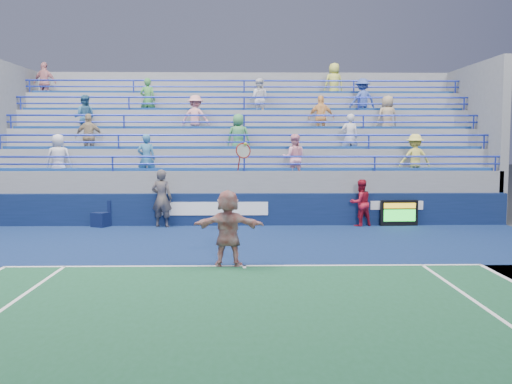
{
  "coord_description": "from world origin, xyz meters",
  "views": [
    {
      "loc": [
        -0.01,
        -12.85,
        2.84
      ],
      "look_at": [
        0.32,
        2.5,
        1.5
      ],
      "focal_mm": 40.0,
      "sensor_mm": 36.0,
      "label": 1
    }
  ],
  "objects_px": {
    "serve_speed_board": "(399,213)",
    "tennis_player": "(228,228)",
    "line_judge": "(162,198)",
    "ball_girl": "(360,203)",
    "judge_chair": "(101,219)"
  },
  "relations": [
    {
      "from": "tennis_player",
      "to": "line_judge",
      "type": "bearing_deg",
      "value": 111.45
    },
    {
      "from": "judge_chair",
      "to": "serve_speed_board",
      "type": "bearing_deg",
      "value": -0.03
    },
    {
      "from": "serve_speed_board",
      "to": "judge_chair",
      "type": "xyz_separation_m",
      "value": [
        -10.07,
        0.01,
        -0.16
      ]
    },
    {
      "from": "line_judge",
      "to": "ball_girl",
      "type": "height_order",
      "value": "line_judge"
    },
    {
      "from": "serve_speed_board",
      "to": "judge_chair",
      "type": "height_order",
      "value": "same"
    },
    {
      "from": "ball_girl",
      "to": "serve_speed_board",
      "type": "bearing_deg",
      "value": 160.01
    },
    {
      "from": "judge_chair",
      "to": "ball_girl",
      "type": "distance_m",
      "value": 8.77
    },
    {
      "from": "serve_speed_board",
      "to": "tennis_player",
      "type": "xyz_separation_m",
      "value": [
        -5.63,
        -6.17,
        0.44
      ]
    },
    {
      "from": "serve_speed_board",
      "to": "tennis_player",
      "type": "bearing_deg",
      "value": -132.34
    },
    {
      "from": "serve_speed_board",
      "to": "tennis_player",
      "type": "relative_size",
      "value": 0.45
    },
    {
      "from": "line_judge",
      "to": "ball_girl",
      "type": "xyz_separation_m",
      "value": [
        6.69,
        0.1,
        -0.18
      ]
    },
    {
      "from": "judge_chair",
      "to": "tennis_player",
      "type": "distance_m",
      "value": 7.64
    },
    {
      "from": "serve_speed_board",
      "to": "ball_girl",
      "type": "xyz_separation_m",
      "value": [
        -1.32,
        -0.0,
        0.35
      ]
    },
    {
      "from": "judge_chair",
      "to": "line_judge",
      "type": "xyz_separation_m",
      "value": [
        2.06,
        -0.11,
        0.69
      ]
    },
    {
      "from": "judge_chair",
      "to": "line_judge",
      "type": "bearing_deg",
      "value": -3.04
    }
  ]
}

